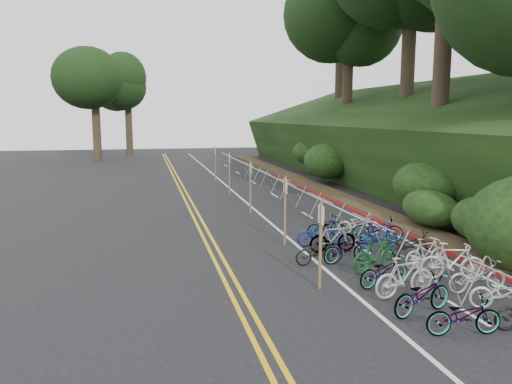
% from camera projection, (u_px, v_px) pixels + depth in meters
% --- Properties ---
extents(ground, '(120.00, 120.00, 0.00)m').
position_uv_depth(ground, '(315.00, 294.00, 13.03)').
color(ground, black).
rests_on(ground, ground).
extents(road_markings, '(7.47, 80.00, 0.01)m').
position_uv_depth(road_markings, '(255.00, 217.00, 22.90)').
color(road_markings, gold).
rests_on(road_markings, ground).
extents(red_curb, '(0.25, 28.00, 0.10)m').
position_uv_depth(red_curb, '(343.00, 205.00, 25.82)').
color(red_curb, maroon).
rests_on(red_curb, ground).
extents(embankment, '(14.30, 48.14, 9.11)m').
position_uv_depth(embankment, '(404.00, 146.00, 33.79)').
color(embankment, black).
rests_on(embankment, ground).
extents(bike_rack_front, '(1.19, 3.32, 1.27)m').
position_uv_depth(bike_rack_front, '(510.00, 292.00, 10.47)').
color(bike_rack_front, gray).
rests_on(bike_rack_front, ground).
extents(bike_racks_rest, '(1.14, 23.00, 1.17)m').
position_uv_depth(bike_racks_rest, '(287.00, 188.00, 26.08)').
color(bike_racks_rest, gray).
rests_on(bike_racks_rest, ground).
extents(signpost_near, '(0.08, 0.40, 2.38)m').
position_uv_depth(signpost_near, '(321.00, 239.00, 13.22)').
color(signpost_near, brown).
rests_on(signpost_near, ground).
extents(signposts_rest, '(0.08, 18.40, 2.50)m').
position_uv_depth(signposts_rest, '(239.00, 176.00, 26.45)').
color(signposts_rest, brown).
rests_on(signposts_rest, ground).
extents(bike_front, '(0.59, 1.58, 0.82)m').
position_uv_depth(bike_front, '(319.00, 252.00, 15.51)').
color(bike_front, black).
rests_on(bike_front, ground).
extents(bike_valet, '(3.24, 10.63, 1.09)m').
position_uv_depth(bike_valet, '(395.00, 255.00, 14.96)').
color(bike_valet, slate).
rests_on(bike_valet, ground).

